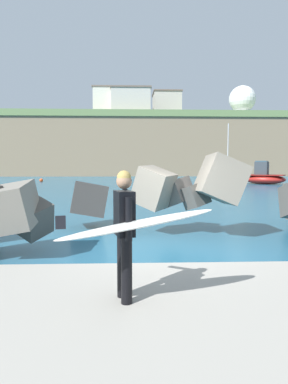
# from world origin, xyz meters

# --- Properties ---
(ground_plane) EXTENTS (400.00, 400.00, 0.00)m
(ground_plane) POSITION_xyz_m (0.00, 0.00, 0.00)
(ground_plane) COLOR #235B7A
(walkway_path) EXTENTS (48.00, 4.40, 0.24)m
(walkway_path) POSITION_xyz_m (0.00, -4.00, 0.12)
(walkway_path) COLOR #9E998E
(walkway_path) RESTS_ON ground
(breakwater_jetty) EXTENTS (31.39, 6.12, 2.89)m
(breakwater_jetty) POSITION_xyz_m (1.48, 1.33, 1.17)
(breakwater_jetty) COLOR #4C4944
(breakwater_jetty) RESTS_ON ground
(surfer_with_board) EXTENTS (2.11, 1.37, 1.78)m
(surfer_with_board) POSITION_xyz_m (-0.79, -3.62, 1.28)
(surfer_with_board) COLOR black
(surfer_with_board) RESTS_ON walkway_path
(boat_near_centre) EXTENTS (4.57, 3.38, 7.49)m
(boat_near_centre) POSITION_xyz_m (11.67, 35.83, 0.52)
(boat_near_centre) COLOR #EAC64C
(boat_near_centre) RESTS_ON ground
(boat_near_right) EXTENTS (4.86, 4.18, 2.54)m
(boat_near_right) POSITION_xyz_m (13.76, 28.03, 0.79)
(boat_near_right) COLOR maroon
(boat_near_right) RESTS_ON ground
(mooring_buoy_middle) EXTENTS (0.44, 0.44, 0.44)m
(mooring_buoy_middle) POSITION_xyz_m (-11.76, 33.57, 0.22)
(mooring_buoy_middle) COLOR #E54C1E
(mooring_buoy_middle) RESTS_ON ground
(headland_bluff) EXTENTS (73.35, 31.36, 12.03)m
(headland_bluff) POSITION_xyz_m (9.47, 68.61, 6.04)
(headland_bluff) COLOR #847056
(headland_bluff) RESTS_ON ground
(radar_dome) EXTENTS (6.04, 6.04, 8.16)m
(radar_dome) POSITION_xyz_m (24.90, 69.48, 16.51)
(radar_dome) COLOR silver
(radar_dome) RESTS_ON headland_bluff
(station_building_west) EXTENTS (7.87, 7.38, 5.00)m
(station_building_west) POSITION_xyz_m (-0.71, 60.03, 14.54)
(station_building_west) COLOR #B2ADA3
(station_building_west) RESTS_ON headland_bluff
(station_building_central) EXTENTS (8.06, 4.60, 5.44)m
(station_building_central) POSITION_xyz_m (-4.26, 60.60, 14.76)
(station_building_central) COLOR beige
(station_building_central) RESTS_ON headland_bluff
(station_building_east) EXTENTS (6.40, 7.48, 6.62)m
(station_building_east) POSITION_xyz_m (7.55, 70.47, 15.35)
(station_building_east) COLOR #B2ADA3
(station_building_east) RESTS_ON headland_bluff
(station_building_annex) EXTENTS (7.70, 5.11, 5.96)m
(station_building_annex) POSITION_xyz_m (-1.54, 70.24, 15.02)
(station_building_annex) COLOR #B2ADA3
(station_building_annex) RESTS_ON headland_bluff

